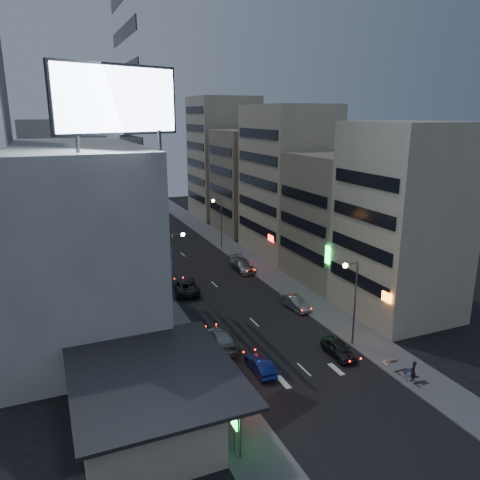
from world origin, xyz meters
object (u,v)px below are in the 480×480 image
person (413,371)px  parked_car_right_near (339,349)px  scooter_silver_b (394,353)px  scooter_silver_a (416,367)px  parked_car_left (185,286)px  road_car_blue (260,365)px  parked_car_right_far (242,265)px  road_car_silver (221,338)px  scooter_black_a (425,374)px  parked_car_right_mid (295,303)px  scooter_blue (410,362)px  scooter_black_b (406,362)px

person → parked_car_right_near: bearing=-84.2°
person → scooter_silver_b: (1.00, 3.33, -0.31)m
scooter_silver_a → scooter_silver_b: 2.61m
parked_car_left → road_car_blue: bearing=98.9°
parked_car_right_far → road_car_silver: road_car_silver is taller
scooter_black_a → person: bearing=73.2°
person → scooter_black_a: size_ratio=0.98×
parked_car_right_mid → road_car_blue: bearing=-137.6°
scooter_silver_a → scooter_black_a: bearing=-171.9°
parked_car_right_far → scooter_silver_a: parked_car_right_far is taller
road_car_blue → scooter_blue: (11.72, -4.44, 0.02)m
scooter_silver_a → road_car_blue: bearing=72.6°
road_car_silver → scooter_silver_b: size_ratio=2.99×
parked_car_right_mid → parked_car_right_far: (-0.23, 14.13, 0.11)m
parked_car_right_mid → scooter_black_b: bearing=-87.4°
scooter_silver_b → parked_car_right_far: bearing=7.7°
road_car_blue → scooter_blue: size_ratio=2.20×
person → scooter_silver_a: bearing=-165.8°
road_car_silver → scooter_silver_a: size_ratio=2.79×
road_car_blue → scooter_silver_a: 12.70m
road_car_silver → scooter_silver_a: 16.85m
parked_car_left → road_car_silver: 14.31m
scooter_silver_a → scooter_blue: size_ratio=1.12×
parked_car_right_near → scooter_black_a: size_ratio=2.28×
person → scooter_silver_a: (0.99, 0.71, -0.27)m
parked_car_right_mid → scooter_silver_a: size_ratio=2.12×
road_car_blue → person: (10.53, -6.06, 0.35)m
parked_car_right_mid → person: person is taller
parked_car_right_far → parked_car_right_near: bearing=-92.7°
road_car_blue → parked_car_left: bearing=-86.7°
parked_car_right_near → scooter_silver_a: parked_car_right_near is taller
road_car_blue → scooter_black_a: bearing=152.8°
parked_car_left → scooter_silver_a: parked_car_left is taller
parked_car_right_mid → road_car_blue: (-9.16, -10.40, -0.05)m
person → road_car_blue: bearing=-51.3°
parked_car_right_far → scooter_silver_b: size_ratio=2.98×
scooter_black_a → scooter_silver_b: size_ratio=0.96×
scooter_black_b → scooter_silver_b: size_ratio=1.02×
parked_car_right_far → scooter_silver_b: bearing=-84.0°
parked_car_right_far → road_car_blue: (-8.93, -24.53, -0.16)m
parked_car_right_mid → scooter_black_b: parked_car_right_mid is taller
parked_car_right_near → parked_car_right_mid: parked_car_right_mid is taller
scooter_blue → scooter_black_b: size_ratio=0.95×
scooter_silver_a → scooter_black_b: (-0.09, 1.00, -0.03)m
parked_car_right_mid → person: bearing=-91.4°
scooter_blue → scooter_black_a: bearing=150.4°
road_car_silver → scooter_blue: bearing=152.2°
scooter_silver_a → parked_car_right_far: bearing=12.5°
scooter_black_a → scooter_blue: 1.95m
road_car_blue → parked_car_right_far: bearing=-108.3°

